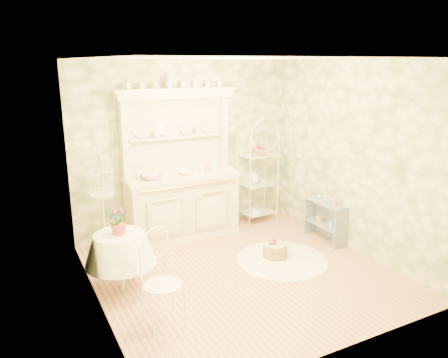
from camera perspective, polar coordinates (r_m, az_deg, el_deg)
name	(u,v)px	position (r m, az deg, el deg)	size (l,w,h in m)	color
floor	(242,273)	(5.83, 2.31, -12.14)	(3.60, 3.60, 0.00)	tan
ceiling	(244,58)	(5.18, 2.64, 15.46)	(3.60, 3.60, 0.00)	white
wall_left	(93,192)	(4.75, -16.77, -1.65)	(3.60, 3.60, 0.00)	#F6E2B7
wall_right	(354,158)	(6.41, 16.58, 2.61)	(3.60, 3.60, 0.00)	#F6E2B7
wall_back	(186,148)	(6.93, -4.96, 4.08)	(3.60, 3.60, 0.00)	#F6E2B7
wall_front	(345,218)	(3.96, 15.55, -4.88)	(3.60, 3.60, 0.00)	#F6E2B7
kitchen_dresser	(181,165)	(6.64, -5.59, 1.78)	(1.87, 0.61, 2.29)	beige
bakers_rack	(258,169)	(7.40, 4.47, 1.30)	(0.57, 0.40, 1.82)	white
side_shelf	(325,223)	(6.89, 13.08, -5.61)	(0.24, 0.64, 0.55)	gray
round_table	(121,263)	(5.44, -13.30, -10.62)	(0.63, 0.63, 0.69)	white
cafe_chair	(163,289)	(4.67, -8.01, -14.09)	(0.36, 0.36, 0.79)	white
birdcage_stand	(103,208)	(6.25, -15.50, -3.72)	(0.34, 0.34, 1.42)	white
floor_basket	(275,250)	(6.24, 6.69, -9.17)	(0.35, 0.35, 0.22)	#9F7C40
lace_rug	(282,260)	(6.21, 7.59, -10.43)	(1.26, 1.26, 0.01)	white
bowl_floral	(153,178)	(6.45, -9.32, 0.07)	(0.33, 0.33, 0.08)	white
bowl_white	(187,174)	(6.64, -4.89, 0.64)	(0.23, 0.23, 0.07)	white
cup_left	(157,135)	(6.60, -8.79, 5.69)	(0.12, 0.12, 0.09)	white
cup_right	(197,132)	(6.82, -3.52, 6.14)	(0.10, 0.10, 0.10)	white
potted_geranium	(116,224)	(5.22, -13.94, -5.73)	(0.17, 0.11, 0.31)	#3F7238
bottle_amber	(335,201)	(6.63, 14.31, -2.81)	(0.07, 0.07, 0.17)	#C27E51
bottle_blue	(326,200)	(6.76, 13.16, -2.64)	(0.05, 0.05, 0.11)	#8EA9D1
bottle_glass	(319,197)	(6.91, 12.29, -2.27)	(0.06, 0.06, 0.08)	silver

